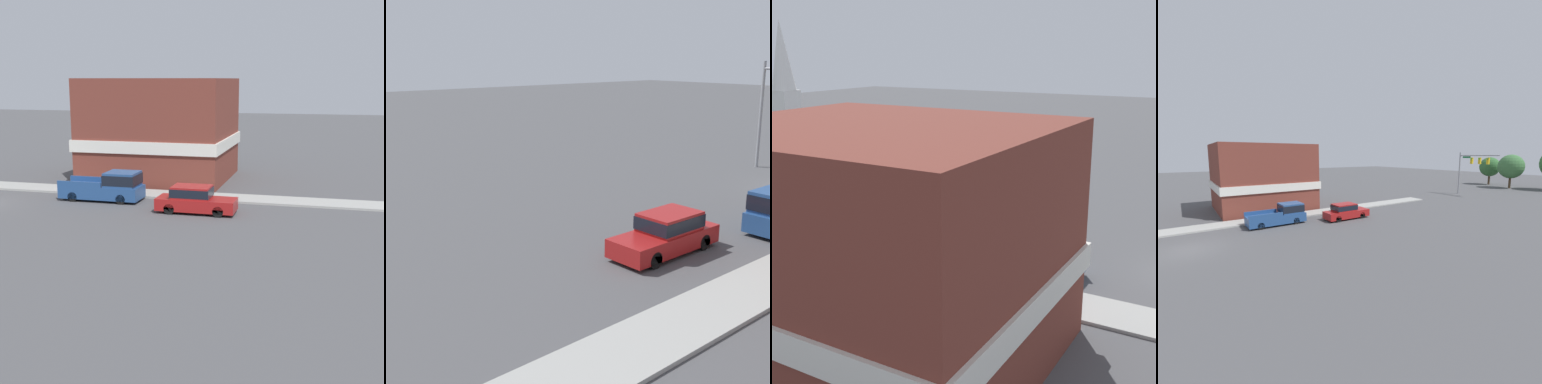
# 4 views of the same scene
# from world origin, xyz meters

# --- Properties ---
(ground_plane) EXTENTS (200.00, 200.00, 0.00)m
(ground_plane) POSITION_xyz_m (0.00, 0.00, 0.00)
(ground_plane) COLOR #4C4C4F
(sidewalk_curb) EXTENTS (2.40, 60.00, 0.14)m
(sidewalk_curb) POSITION_xyz_m (-5.70, 0.00, 0.07)
(sidewalk_curb) COLOR #9E9E99
(sidewalk_curb) RESTS_ON ground
(far_signal_assembly) EXTENTS (6.73, 0.49, 7.18)m
(far_signal_assembly) POSITION_xyz_m (-3.27, 40.50, 5.26)
(far_signal_assembly) COLOR gray
(far_signal_assembly) RESTS_ON ground
(car_lead) EXTENTS (1.82, 4.83, 1.64)m
(car_lead) POSITION_xyz_m (-1.47, 14.21, 0.85)
(car_lead) COLOR black
(car_lead) RESTS_ON ground
(pickup_truck_parked) EXTENTS (2.03, 5.50, 1.98)m
(pickup_truck_parked) POSITION_xyz_m (-3.28, 7.90, 0.97)
(pickup_truck_parked) COLOR black
(pickup_truck_parked) RESTS_ON ground
(corner_brick_building) EXTENTS (10.13, 11.34, 8.05)m
(corner_brick_building) POSITION_xyz_m (-12.31, 8.68, 3.92)
(corner_brick_building) COLOR brown
(corner_brick_building) RESTS_ON ground
(backdrop_tree_left_far) EXTENTS (4.37, 4.37, 6.27)m
(backdrop_tree_left_far) POSITION_xyz_m (-10.07, 59.26, 4.07)
(backdrop_tree_left_far) COLOR #4C3823
(backdrop_tree_left_far) RESTS_ON ground
(backdrop_tree_left_mid) EXTENTS (4.85, 4.85, 6.87)m
(backdrop_tree_left_mid) POSITION_xyz_m (-4.12, 56.03, 4.43)
(backdrop_tree_left_mid) COLOR #4C3823
(backdrop_tree_left_mid) RESTS_ON ground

